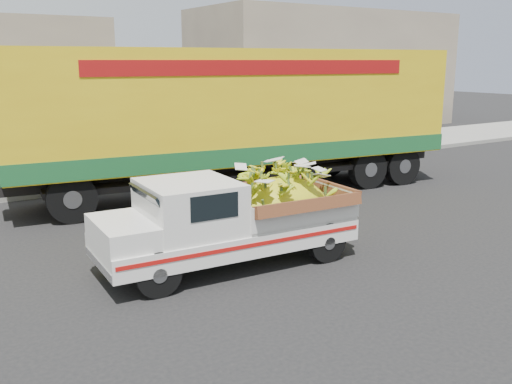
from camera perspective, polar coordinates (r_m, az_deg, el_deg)
ground at (r=10.66m, az=4.76°, el=-6.28°), size 100.00×100.00×0.00m
curb at (r=16.89m, az=-10.73°, el=1.05°), size 60.00×0.25×0.15m
sidewalk at (r=18.82m, az=-13.18°, el=2.13°), size 60.00×4.00×0.14m
building_right at (r=31.62m, az=6.89°, el=12.01°), size 14.00×6.00×6.00m
pickup_truck at (r=10.03m, az=-1.10°, el=-2.41°), size 4.59×1.91×1.58m
semi_trailer at (r=15.14m, az=-1.64°, el=7.74°), size 12.04×3.95×3.80m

